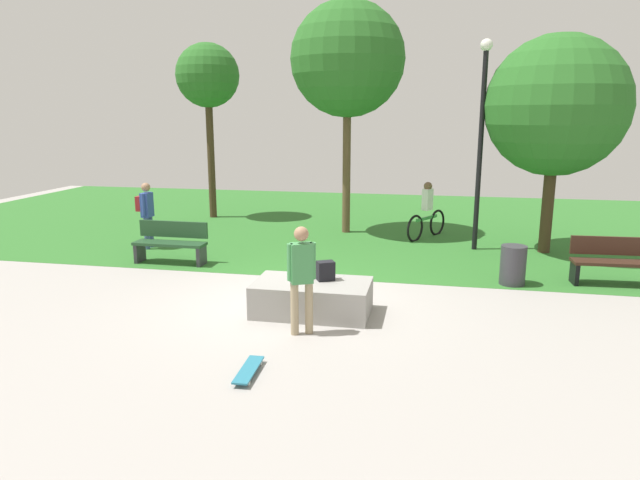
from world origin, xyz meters
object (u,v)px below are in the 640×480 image
concrete_ledge (312,298)px  lamp_post (482,128)px  backpack_on_ledge (326,271)px  park_bench_by_oak (615,260)px  tree_broad_elm (556,106)px  cyclist_on_bicycle (427,214)px  skateboard_by_ledge (249,370)px  skater_performing_trick (302,272)px  trash_bin (513,265)px  park_bench_far_left (171,242)px  pedestrian_with_backpack (146,210)px  tree_leaning_ash (208,77)px  tree_tall_oak (348,60)px

concrete_ledge → lamp_post: lamp_post is taller
backpack_on_ledge → park_bench_by_oak: (5.18, 2.58, -0.22)m
tree_broad_elm → cyclist_on_bicycle: 4.07m
tree_broad_elm → skateboard_by_ledge: bearing=-122.7°
skater_performing_trick → trash_bin: skater_performing_trick is taller
park_bench_far_left → pedestrian_with_backpack: 1.75m
concrete_ledge → pedestrian_with_backpack: size_ratio=1.18×
backpack_on_ledge → tree_leaning_ash: bearing=-84.9°
skater_performing_trick → park_bench_far_left: size_ratio=1.02×
tree_leaning_ash → cyclist_on_bicycle: size_ratio=3.35×
concrete_ledge → tree_tall_oak: (-0.45, 6.62, 4.35)m
tree_broad_elm → trash_bin: bearing=-110.8°
backpack_on_ledge → trash_bin: backpack_on_ledge is taller
backpack_on_ledge → tree_tall_oak: tree_tall_oak is taller
tree_tall_oak → skateboard_by_ledge: bearing=-89.2°
tree_leaning_ash → skater_performing_trick: bearing=-60.9°
backpack_on_ledge → tree_broad_elm: tree_broad_elm is taller
skater_performing_trick → park_bench_by_oak: bearing=34.2°
skateboard_by_ledge → tree_leaning_ash: 12.23m
tree_tall_oak → trash_bin: size_ratio=8.01×
skateboard_by_ledge → trash_bin: (3.77, 4.70, 0.32)m
skater_performing_trick → cyclist_on_bicycle: (1.72, 7.21, -0.32)m
tree_tall_oak → pedestrian_with_backpack: 6.44m
concrete_ledge → tree_tall_oak: tree_tall_oak is taller
tree_broad_elm → lamp_post: 1.68m
lamp_post → skateboard_by_ledge: bearing=-113.3°
tree_broad_elm → park_bench_by_oak: bearing=-71.5°
concrete_ledge → skateboard_by_ledge: concrete_ledge is taller
skateboard_by_ledge → park_bench_by_oak: 7.65m
tree_broad_elm → lamp_post: bearing=-179.4°
park_bench_by_oak → cyclist_on_bicycle: bearing=135.2°
skater_performing_trick → cyclist_on_bicycle: skater_performing_trick is taller
cyclist_on_bicycle → lamp_post: bearing=-43.6°
tree_leaning_ash → tree_tall_oak: bearing=-18.3°
skateboard_by_ledge → lamp_post: (3.25, 7.56, 2.85)m
concrete_ledge → park_bench_far_left: size_ratio=1.18×
pedestrian_with_backpack → skateboard_by_ledge: bearing=-53.0°
cyclist_on_bicycle → tree_tall_oak: bearing=172.2°
park_bench_by_oak → tree_tall_oak: size_ratio=0.26×
concrete_ledge → backpack_on_ledge: bearing=38.1°
backpack_on_ledge → skateboard_by_ledge: (-0.51, -2.52, -0.63)m
tree_tall_oak → trash_bin: tree_tall_oak is taller
skateboard_by_ledge → tree_leaning_ash: tree_leaning_ash is taller
skater_performing_trick → tree_broad_elm: size_ratio=0.33×
skateboard_by_ledge → tree_tall_oak: tree_tall_oak is taller
tree_broad_elm → backpack_on_ledge: bearing=-130.6°
park_bench_far_left → pedestrian_with_backpack: size_ratio=1.00×
tree_leaning_ash → skateboard_by_ledge: bearing=-66.0°
park_bench_far_left → park_bench_by_oak: (9.10, 0.16, 0.00)m
skater_performing_trick → tree_leaning_ash: (-5.01, 9.01, 3.36)m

